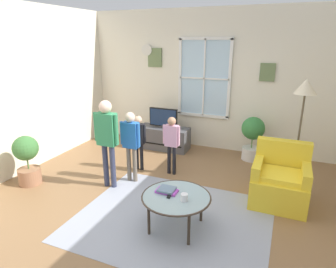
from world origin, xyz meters
name	(u,v)px	position (x,y,z in m)	size (l,w,h in m)	color
ground_plane	(157,211)	(0.00, 0.00, -0.01)	(6.04, 6.10, 0.02)	olive
back_wall	(212,81)	(-0.01, 2.81, 1.45)	(5.44, 0.17, 2.88)	silver
area_rug	(172,219)	(0.27, -0.10, 0.00)	(2.50, 2.06, 0.01)	#999EAD
tv_stand	(163,138)	(-0.88, 2.28, 0.24)	(1.10, 0.45, 0.48)	#4C4C51
television	(163,118)	(-0.88, 2.27, 0.70)	(0.62, 0.08, 0.42)	#4C4C4C
armchair	(280,181)	(1.54, 0.90, 0.33)	(0.76, 0.74, 0.87)	yellow
coffee_table	(176,198)	(0.38, -0.25, 0.42)	(0.86, 0.86, 0.45)	#99B2B7
book_stack	(167,190)	(0.24, -0.20, 0.47)	(0.27, 0.18, 0.05)	#B948CA
cup	(184,197)	(0.51, -0.32, 0.49)	(0.09, 0.09, 0.09)	white
remote_near_books	(169,195)	(0.30, -0.28, 0.46)	(0.04, 0.14, 0.02)	black
person_pink_shirt	(172,139)	(-0.25, 1.17, 0.65)	(0.31, 0.14, 1.04)	black
person_black_shirt	(139,137)	(-0.86, 1.11, 0.63)	(0.30, 0.14, 1.01)	black
person_blue_shirt	(131,139)	(-0.76, 0.67, 0.74)	(0.36, 0.16, 1.18)	#726656
person_green_shirt	(107,134)	(-1.00, 0.36, 0.89)	(0.43, 0.19, 1.41)	#333851
potted_plant_by_window	(253,135)	(0.96, 2.38, 0.50)	(0.44, 0.44, 0.86)	silver
potted_plant_corner	(27,158)	(-2.27, -0.06, 0.45)	(0.40, 0.40, 0.82)	#9E6B4C
floor_lamp	(304,98)	(1.73, 1.41, 1.46)	(0.32, 0.32, 1.74)	black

